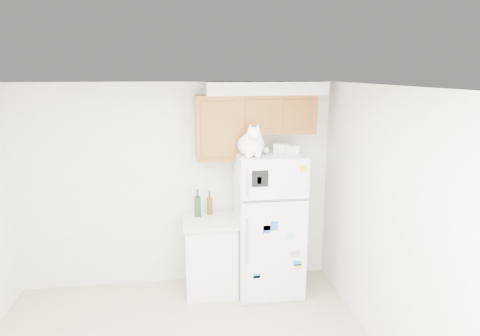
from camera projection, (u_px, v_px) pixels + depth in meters
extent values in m
cube|color=white|center=(176.00, 186.00, 5.23)|extent=(3.80, 0.04, 2.50)
cube|color=white|center=(405.00, 239.00, 3.56)|extent=(0.04, 4.00, 2.50)
cube|color=white|center=(169.00, 88.00, 3.02)|extent=(3.80, 4.00, 0.04)
cube|color=brown|center=(276.00, 114.00, 5.03)|extent=(0.90, 0.33, 0.45)
cube|color=brown|center=(217.00, 128.00, 4.97)|extent=(0.50, 0.33, 0.75)
cube|color=silver|center=(266.00, 88.00, 4.96)|extent=(1.40, 0.37, 0.15)
cube|color=white|center=(268.00, 223.00, 5.10)|extent=(0.76, 0.72, 1.70)
cube|color=white|center=(276.00, 180.00, 4.60)|extent=(0.74, 0.03, 0.44)
cube|color=white|center=(275.00, 253.00, 4.78)|extent=(0.74, 0.03, 1.19)
cube|color=#59595B|center=(276.00, 200.00, 4.65)|extent=(0.74, 0.03, 0.02)
cylinder|color=silver|center=(247.00, 182.00, 4.53)|extent=(0.02, 0.02, 0.32)
cylinder|color=silver|center=(247.00, 241.00, 4.67)|extent=(0.02, 0.02, 0.55)
cube|color=black|center=(260.00, 179.00, 4.55)|extent=(0.18, 0.00, 0.18)
cube|color=white|center=(261.00, 219.00, 4.65)|extent=(0.22, 0.00, 0.28)
cube|color=#515055|center=(259.00, 180.00, 4.55)|extent=(0.05, 0.00, 0.08)
cube|color=#3584BC|center=(257.00, 276.00, 4.80)|extent=(0.08, 0.00, 0.06)
cube|color=#BFC445|center=(298.00, 266.00, 4.84)|extent=(0.09, 0.00, 0.05)
cube|color=gold|center=(303.00, 169.00, 4.60)|extent=(0.07, 0.00, 0.07)
cube|color=#2E44A3|center=(274.00, 226.00, 4.69)|extent=(0.08, 0.00, 0.11)
cube|color=#AA79A1|center=(295.00, 254.00, 4.80)|extent=(0.11, 0.00, 0.07)
cube|color=#2964A4|center=(297.00, 263.00, 4.83)|extent=(0.10, 0.00, 0.06)
cube|color=silver|center=(256.00, 278.00, 4.80)|extent=(0.10, 0.00, 0.05)
cube|color=white|center=(263.00, 238.00, 4.71)|extent=(0.06, 0.00, 0.08)
cube|color=#27489F|center=(267.00, 229.00, 4.69)|extent=(0.08, 0.00, 0.09)
cube|color=#9AC6DA|center=(290.00, 236.00, 4.75)|extent=(0.10, 0.00, 0.08)
cube|color=white|center=(211.00, 256.00, 5.15)|extent=(0.60, 0.60, 0.88)
cube|color=silver|center=(210.00, 221.00, 5.03)|extent=(0.64, 0.64, 0.04)
ellipsoid|color=white|center=(251.00, 145.00, 4.75)|extent=(0.29, 0.40, 0.25)
ellipsoid|color=white|center=(253.00, 141.00, 4.62)|extent=(0.22, 0.17, 0.24)
sphere|color=white|center=(254.00, 134.00, 4.54)|extent=(0.15, 0.15, 0.15)
cone|color=white|center=(250.00, 127.00, 4.52)|extent=(0.05, 0.05, 0.06)
cone|color=white|center=(257.00, 127.00, 4.53)|extent=(0.05, 0.05, 0.06)
cone|color=#D88C8C|center=(250.00, 128.00, 4.52)|extent=(0.03, 0.03, 0.03)
cone|color=#D88C8C|center=(258.00, 128.00, 4.53)|extent=(0.03, 0.03, 0.03)
sphere|color=white|center=(255.00, 137.00, 4.49)|extent=(0.06, 0.06, 0.06)
sphere|color=white|center=(249.00, 155.00, 4.60)|extent=(0.08, 0.08, 0.08)
sphere|color=white|center=(258.00, 154.00, 4.62)|extent=(0.08, 0.08, 0.08)
cylinder|color=white|center=(260.00, 149.00, 4.91)|extent=(0.18, 0.25, 0.08)
cube|color=white|center=(282.00, 148.00, 4.96)|extent=(0.22, 0.19, 0.10)
cube|color=white|center=(291.00, 149.00, 4.88)|extent=(0.17, 0.13, 0.09)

